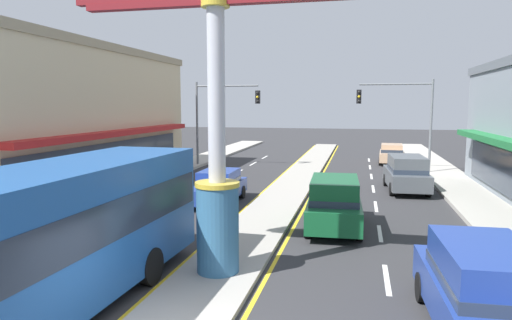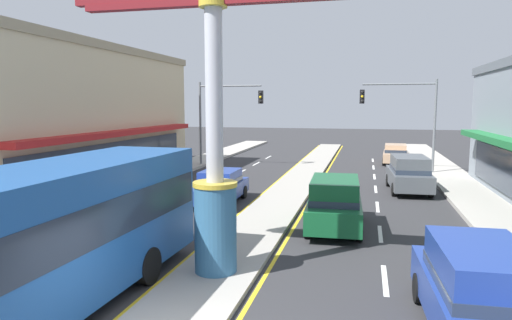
{
  "view_description": "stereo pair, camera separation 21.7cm",
  "coord_description": "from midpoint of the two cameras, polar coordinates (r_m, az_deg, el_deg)",
  "views": [
    {
      "loc": [
        3.61,
        -7.17,
        4.59
      ],
      "look_at": [
        -0.0,
        8.57,
        2.6
      ],
      "focal_mm": 31.82,
      "sensor_mm": 36.0,
      "label": 1
    },
    {
      "loc": [
        3.82,
        -7.12,
        4.59
      ],
      "look_at": [
        -0.0,
        8.57,
        2.6
      ],
      "focal_mm": 31.82,
      "sensor_mm": 36.0,
      "label": 2
    }
  ],
  "objects": [
    {
      "name": "lane_markings",
      "position": [
        24.51,
        3.98,
        -3.77
      ],
      "size": [
        8.96,
        52.0,
        0.01
      ],
      "color": "silver",
      "rests_on": "ground"
    },
    {
      "name": "sedan_near_left_lane",
      "position": [
        21.24,
        -5.05,
        -3.32
      ],
      "size": [
        1.86,
        4.31,
        1.53
      ],
      "color": "navy",
      "rests_on": "ground"
    },
    {
      "name": "district_sign",
      "position": [
        11.76,
        -5.54,
        7.34
      ],
      "size": [
        7.69,
        1.18,
        8.45
      ],
      "color": "#33668C",
      "rests_on": "median_strip"
    },
    {
      "name": "sidewalk_left",
      "position": [
        26.79,
        -15.67,
        -2.91
      ],
      "size": [
        2.6,
        60.0,
        0.18
      ],
      "primitive_type": "cube",
      "color": "#ADA89E",
      "rests_on": "ground"
    },
    {
      "name": "bus_far_left_oncoming",
      "position": [
        10.16,
        -27.72,
        -9.33
      ],
      "size": [
        2.87,
        11.27,
        3.26
      ],
      "color": "#1E5199",
      "rests_on": "ground"
    },
    {
      "name": "traffic_light_right_side",
      "position": [
        31.37,
        17.83,
        6.06
      ],
      "size": [
        4.86,
        0.46,
        6.2
      ],
      "color": "slate",
      "rests_on": "ground"
    },
    {
      "name": "storefront_left",
      "position": [
        29.3,
        -25.79,
        5.12
      ],
      "size": [
        10.41,
        20.46,
        7.95
      ],
      "color": "beige",
      "rests_on": "ground"
    },
    {
      "name": "sidewalk_right",
      "position": [
        24.17,
        25.4,
        -4.39
      ],
      "size": [
        2.6,
        60.0,
        0.18
      ],
      "primitive_type": "cube",
      "color": "#ADA89E",
      "rests_on": "ground"
    },
    {
      "name": "suv_mid_left_lane",
      "position": [
        10.22,
        26.14,
        -14.39
      ],
      "size": [
        2.12,
        4.68,
        1.9
      ],
      "color": "navy",
      "rests_on": "ground"
    },
    {
      "name": "median_strip",
      "position": [
        25.82,
        4.45,
        -3.08
      ],
      "size": [
        2.22,
        52.0,
        0.14
      ],
      "primitive_type": "cube",
      "color": "#A39E93",
      "rests_on": "ground"
    },
    {
      "name": "traffic_light_left_side",
      "position": [
        33.15,
        -4.78,
        6.41
      ],
      "size": [
        4.86,
        0.46,
        6.2
      ],
      "color": "slate",
      "rests_on": "ground"
    },
    {
      "name": "suv_far_right_lane",
      "position": [
        17.02,
        9.46,
        -5.3
      ],
      "size": [
        2.12,
        4.68,
        1.9
      ],
      "color": "#14562D",
      "rests_on": "ground"
    },
    {
      "name": "suv_near_right_lane",
      "position": [
        25.16,
        18.14,
        -1.57
      ],
      "size": [
        2.16,
        4.7,
        1.9
      ],
      "color": "#4C5156",
      "rests_on": "ground"
    },
    {
      "name": "pedestrian_near_kerb",
      "position": [
        19.51,
        -25.36,
        -3.91
      ],
      "size": [
        0.41,
        0.25,
        1.66
      ],
      "color": "gold",
      "rests_on": "sidewalk_left"
    },
    {
      "name": "sedan_kerb_right",
      "position": [
        36.65,
        16.51,
        0.78
      ],
      "size": [
        2.02,
        4.39,
        1.53
      ],
      "color": "tan",
      "rests_on": "ground"
    }
  ]
}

